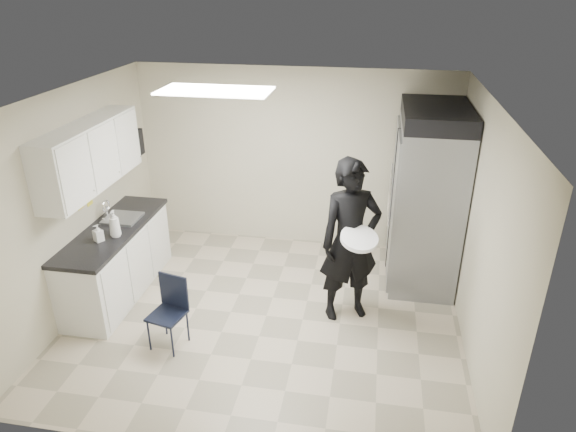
% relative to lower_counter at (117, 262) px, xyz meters
% --- Properties ---
extents(floor, '(4.50, 4.50, 0.00)m').
position_rel_lower_counter_xyz_m(floor, '(1.95, -0.20, -0.43)').
color(floor, '#B2A48C').
rests_on(floor, ground).
extents(ceiling, '(4.50, 4.50, 0.00)m').
position_rel_lower_counter_xyz_m(ceiling, '(1.95, -0.20, 2.17)').
color(ceiling, white).
rests_on(ceiling, back_wall).
extents(back_wall, '(4.50, 0.00, 4.50)m').
position_rel_lower_counter_xyz_m(back_wall, '(1.95, 1.80, 0.87)').
color(back_wall, '#BCB69B').
rests_on(back_wall, floor).
extents(left_wall, '(0.00, 4.00, 4.00)m').
position_rel_lower_counter_xyz_m(left_wall, '(-0.30, -0.20, 0.87)').
color(left_wall, '#BCB69B').
rests_on(left_wall, floor).
extents(right_wall, '(0.00, 4.00, 4.00)m').
position_rel_lower_counter_xyz_m(right_wall, '(4.20, -0.20, 0.87)').
color(right_wall, '#BCB69B').
rests_on(right_wall, floor).
extents(ceiling_panel, '(1.20, 0.60, 0.02)m').
position_rel_lower_counter_xyz_m(ceiling_panel, '(1.35, 0.20, 2.14)').
color(ceiling_panel, white).
rests_on(ceiling_panel, ceiling).
extents(lower_counter, '(0.60, 1.90, 0.86)m').
position_rel_lower_counter_xyz_m(lower_counter, '(0.00, 0.00, 0.00)').
color(lower_counter, silver).
rests_on(lower_counter, floor).
extents(countertop, '(0.64, 1.95, 0.05)m').
position_rel_lower_counter_xyz_m(countertop, '(0.00, 0.00, 0.46)').
color(countertop, black).
rests_on(countertop, lower_counter).
extents(sink, '(0.42, 0.40, 0.14)m').
position_rel_lower_counter_xyz_m(sink, '(0.02, 0.25, 0.44)').
color(sink, gray).
rests_on(sink, countertop).
extents(faucet, '(0.02, 0.02, 0.24)m').
position_rel_lower_counter_xyz_m(faucet, '(-0.18, 0.25, 0.59)').
color(faucet, silver).
rests_on(faucet, countertop).
extents(upper_cabinets, '(0.35, 1.80, 0.75)m').
position_rel_lower_counter_xyz_m(upper_cabinets, '(-0.13, 0.00, 1.40)').
color(upper_cabinets, silver).
rests_on(upper_cabinets, left_wall).
extents(towel_dispenser, '(0.22, 0.30, 0.35)m').
position_rel_lower_counter_xyz_m(towel_dispenser, '(-0.19, 1.15, 1.19)').
color(towel_dispenser, black).
rests_on(towel_dispenser, left_wall).
extents(notice_sticker_left, '(0.00, 0.12, 0.07)m').
position_rel_lower_counter_xyz_m(notice_sticker_left, '(-0.29, -0.10, 0.79)').
color(notice_sticker_left, yellow).
rests_on(notice_sticker_left, left_wall).
extents(notice_sticker_right, '(0.00, 0.12, 0.07)m').
position_rel_lower_counter_xyz_m(notice_sticker_right, '(-0.29, 0.10, 0.75)').
color(notice_sticker_right, yellow).
rests_on(notice_sticker_right, left_wall).
extents(commercial_fridge, '(0.80, 1.35, 2.10)m').
position_rel_lower_counter_xyz_m(commercial_fridge, '(3.78, 1.07, 0.62)').
color(commercial_fridge, gray).
rests_on(commercial_fridge, floor).
extents(fridge_compressor, '(0.80, 1.35, 0.20)m').
position_rel_lower_counter_xyz_m(fridge_compressor, '(3.78, 1.07, 1.77)').
color(fridge_compressor, black).
rests_on(fridge_compressor, commercial_fridge).
extents(folding_chair, '(0.42, 0.42, 0.78)m').
position_rel_lower_counter_xyz_m(folding_chair, '(1.02, -0.90, -0.04)').
color(folding_chair, black).
rests_on(folding_chair, floor).
extents(man_tuxedo, '(0.85, 0.73, 1.95)m').
position_rel_lower_counter_xyz_m(man_tuxedo, '(2.89, 0.03, 0.54)').
color(man_tuxedo, black).
rests_on(man_tuxedo, floor).
extents(bucket_lid, '(0.54, 0.54, 0.05)m').
position_rel_lower_counter_xyz_m(bucket_lid, '(2.99, -0.20, 0.70)').
color(bucket_lid, white).
rests_on(bucket_lid, man_tuxedo).
extents(soap_bottle_a, '(0.14, 0.14, 0.33)m').
position_rel_lower_counter_xyz_m(soap_bottle_a, '(0.16, -0.20, 0.65)').
color(soap_bottle_a, white).
rests_on(soap_bottle_a, countertop).
extents(soap_bottle_b, '(0.13, 0.13, 0.21)m').
position_rel_lower_counter_xyz_m(soap_bottle_b, '(0.02, -0.34, 0.58)').
color(soap_bottle_b, '#A4A1AD').
rests_on(soap_bottle_b, countertop).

